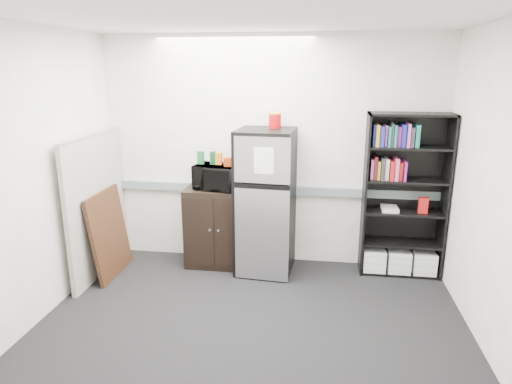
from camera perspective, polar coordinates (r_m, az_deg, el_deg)
floor at (r=4.27m, az=-0.99°, el=-17.60°), size 4.00×4.00×0.00m
wall_back at (r=5.41m, az=1.87°, el=4.98°), size 4.00×0.02×2.70m
wall_right at (r=3.94m, az=29.02°, el=-0.96°), size 0.02×3.50×2.70m
wall_left at (r=4.48m, az=-27.23°, el=1.07°), size 0.02×3.50×2.70m
ceiling at (r=3.60m, az=-1.20°, el=21.33°), size 4.00×3.50×0.02m
electrical_raceway at (r=5.48m, az=1.80°, el=0.29°), size 3.92×0.05×0.10m
wall_note at (r=5.42m, az=-1.83°, el=7.15°), size 0.14×0.00×0.10m
bookshelf at (r=5.38m, az=18.01°, el=-0.61°), size 0.90×0.34×1.85m
cubicle_partition at (r=5.45m, az=-19.28°, el=-1.62°), size 0.06×1.30×1.62m
cabinet at (r=5.49m, az=-4.66°, el=-4.35°), size 0.76×0.51×0.95m
microwave at (r=5.30m, az=-4.84°, el=1.88°), size 0.56×0.43×0.28m
snack_box_a at (r=5.34m, az=-6.93°, el=4.29°), size 0.08×0.06×0.15m
snack_box_b at (r=5.30m, az=-5.38°, el=4.26°), size 0.07×0.06×0.15m
snack_box_c at (r=5.29m, az=-4.67°, el=4.19°), size 0.07×0.05×0.14m
snack_bag at (r=5.21m, az=-3.07°, el=3.83°), size 0.20×0.15×0.10m
refrigerator at (r=5.21m, az=1.18°, el=-1.27°), size 0.67×0.70×1.66m
coffee_can at (r=5.14m, az=2.37°, el=9.07°), size 0.14×0.14×0.19m
framed_poster at (r=5.47m, az=-17.87°, el=-4.97°), size 0.17×0.77×0.98m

